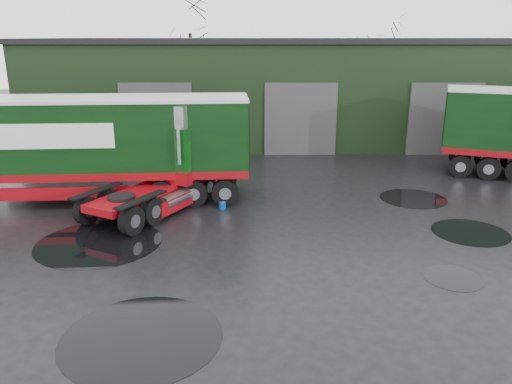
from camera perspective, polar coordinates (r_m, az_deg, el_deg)
ground at (r=15.13m, az=1.79°, el=-7.80°), size 100.00×100.00×0.00m
warehouse at (r=33.93m, az=4.28°, el=11.83°), size 32.40×12.40×6.30m
hero_tractor at (r=19.14m, az=-12.18°, el=3.62°), size 5.49×6.98×4.01m
trailer_left at (r=21.17m, az=-19.46°, el=4.60°), size 13.71×3.67×4.21m
wash_bucket at (r=19.46m, az=-3.87°, el=-1.55°), size 0.30×0.30×0.26m
tree_back_a at (r=44.06m, az=-7.46°, el=15.09°), size 4.40×4.40×9.50m
tree_back_b at (r=44.99m, az=13.86°, el=13.52°), size 4.40×4.40×7.50m
puddle_0 at (r=11.89m, az=-12.93°, el=-15.88°), size 3.64×3.64×0.01m
puddle_1 at (r=18.67m, az=23.29°, el=-4.25°), size 2.60×2.60×0.01m
puddle_2 at (r=17.11m, az=-17.50°, el=-5.55°), size 4.07×4.07×0.01m
puddle_3 at (r=15.12m, az=21.65°, el=-9.12°), size 1.63×1.63×0.01m
puddle_4 at (r=21.65m, az=17.51°, el=-0.71°), size 2.72×2.72×0.01m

